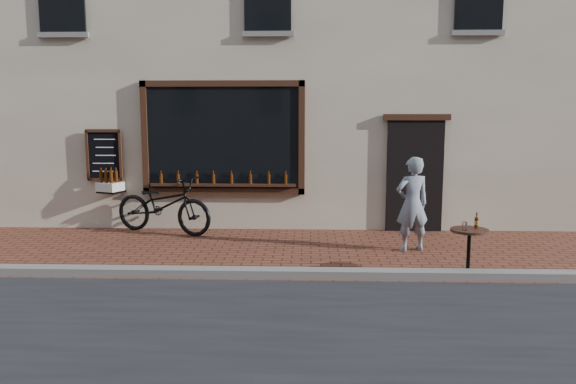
{
  "coord_description": "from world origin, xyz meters",
  "views": [
    {
      "loc": [
        -0.21,
        -7.65,
        2.39
      ],
      "look_at": [
        -0.53,
        1.2,
        1.1
      ],
      "focal_mm": 35.0,
      "sensor_mm": 36.0,
      "label": 1
    }
  ],
  "objects": [
    {
      "name": "bistro_table",
      "position": [
        2.12,
        0.35,
        0.5
      ],
      "size": [
        0.54,
        0.54,
        0.93
      ],
      "color": "black",
      "rests_on": "ground"
    },
    {
      "name": "kerb",
      "position": [
        0.0,
        0.2,
        0.06
      ],
      "size": [
        90.0,
        0.25,
        0.12
      ],
      "primitive_type": "cube",
      "color": "slate",
      "rests_on": "ground"
    },
    {
      "name": "ground",
      "position": [
        0.0,
        0.0,
        0.0
      ],
      "size": [
        90.0,
        90.0,
        0.0
      ],
      "primitive_type": "plane",
      "color": "#592D1D",
      "rests_on": "ground"
    },
    {
      "name": "cargo_bicycle",
      "position": [
        -3.08,
        3.08,
        0.57
      ],
      "size": [
        2.54,
        1.5,
        1.2
      ],
      "rotation": [
        0.0,
        0.0,
        1.21
      ],
      "color": "black",
      "rests_on": "ground"
    },
    {
      "name": "shop_building",
      "position": [
        0.0,
        6.5,
        5.0
      ],
      "size": [
        28.0,
        6.2,
        10.0
      ],
      "color": "beige",
      "rests_on": "ground"
    },
    {
      "name": "pedestrian",
      "position": [
        1.57,
        1.85,
        0.81
      ],
      "size": [
        0.67,
        0.54,
        1.62
      ],
      "primitive_type": "imported",
      "rotation": [
        0.0,
        0.0,
        3.42
      ],
      "color": "gray",
      "rests_on": "ground"
    }
  ]
}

